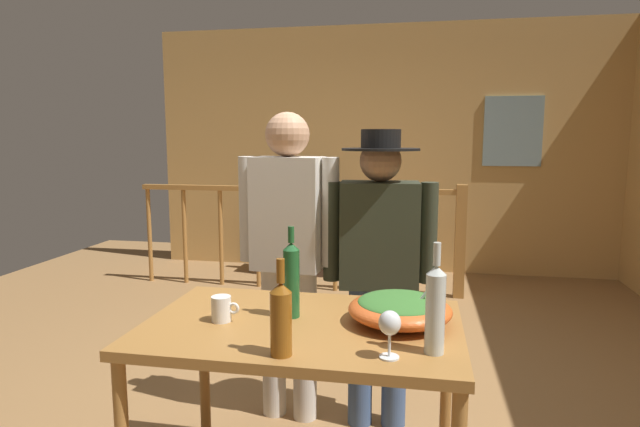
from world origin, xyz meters
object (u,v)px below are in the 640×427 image
at_px(framed_picture, 513,131).
at_px(wine_bottle_clear, 435,308).
at_px(serving_table, 303,343).
at_px(flat_screen_tv, 297,204).
at_px(tv_console, 298,250).
at_px(mug_white, 222,309).
at_px(person_standing_left, 288,242).
at_px(wine_glass, 390,325).
at_px(salad_bowl, 400,308).
at_px(stair_railing, 339,226).
at_px(wine_bottle_amber, 282,317).
at_px(person_standing_right, 379,255).
at_px(wine_bottle_green, 291,279).

xyz_separation_m(framed_picture, wine_bottle_clear, (-0.91, -4.34, -0.63)).
bearing_deg(serving_table, flat_screen_tv, 103.53).
distance_m(tv_console, mug_white, 3.98).
relative_size(flat_screen_tv, person_standing_left, 0.40).
height_order(flat_screen_tv, serving_table, flat_screen_tv).
bearing_deg(wine_glass, serving_table, 142.25).
height_order(tv_console, serving_table, serving_table).
xyz_separation_m(salad_bowl, mug_white, (-0.70, -0.11, -0.01)).
bearing_deg(salad_bowl, framed_picture, 75.68).
bearing_deg(wine_bottle_clear, stair_railing, 103.94).
height_order(wine_bottle_amber, wine_bottle_clear, wine_bottle_clear).
distance_m(wine_bottle_amber, person_standing_right, 1.08).
xyz_separation_m(serving_table, wine_bottle_clear, (0.50, -0.21, 0.25)).
xyz_separation_m(stair_railing, wine_bottle_green, (0.28, -3.12, 0.31)).
height_order(framed_picture, wine_bottle_clear, framed_picture).
relative_size(stair_railing, tv_console, 3.69).
relative_size(tv_console, wine_bottle_clear, 2.35).
distance_m(flat_screen_tv, wine_glass, 4.29).
height_order(stair_railing, mug_white, stair_railing).
xyz_separation_m(flat_screen_tv, wine_bottle_amber, (0.92, -4.14, 0.16)).
distance_m(serving_table, salad_bowl, 0.41).
bearing_deg(person_standing_left, serving_table, 113.23).
relative_size(stair_railing, person_standing_right, 2.10).
xyz_separation_m(tv_console, person_standing_right, (1.16, -3.11, 0.68)).
distance_m(framed_picture, flat_screen_tv, 2.49).
height_order(stair_railing, flat_screen_tv, stair_railing).
relative_size(mug_white, person_standing_right, 0.07).
xyz_separation_m(wine_glass, wine_bottle_amber, (-0.36, -0.04, 0.02)).
xyz_separation_m(stair_railing, mug_white, (0.02, -3.22, 0.20)).
xyz_separation_m(stair_railing, wine_bottle_amber, (0.34, -3.50, 0.28)).
bearing_deg(salad_bowl, flat_screen_tv, 109.07).
relative_size(tv_console, wine_glass, 5.52).
bearing_deg(tv_console, mug_white, -81.27).
xyz_separation_m(wine_bottle_clear, person_standing_right, (-0.26, 0.94, -0.04)).
height_order(wine_bottle_amber, person_standing_right, person_standing_right).
height_order(wine_bottle_clear, mug_white, wine_bottle_clear).
bearing_deg(person_standing_right, serving_table, 66.77).
distance_m(wine_bottle_green, wine_bottle_clear, 0.62).
bearing_deg(stair_railing, person_standing_right, -76.69).
bearing_deg(tv_console, flat_screen_tv, -90.00).
height_order(framed_picture, flat_screen_tv, framed_picture).
bearing_deg(wine_bottle_amber, person_standing_right, 77.05).
distance_m(framed_picture, serving_table, 4.46).
distance_m(flat_screen_tv, person_standing_left, 3.16).
height_order(serving_table, wine_bottle_amber, wine_bottle_amber).
relative_size(serving_table, wine_bottle_clear, 3.25).
distance_m(stair_railing, flat_screen_tv, 0.87).
distance_m(wine_bottle_amber, wine_bottle_green, 0.39).
relative_size(stair_railing, wine_bottle_clear, 8.65).
bearing_deg(person_standing_left, flat_screen_tv, -72.65).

